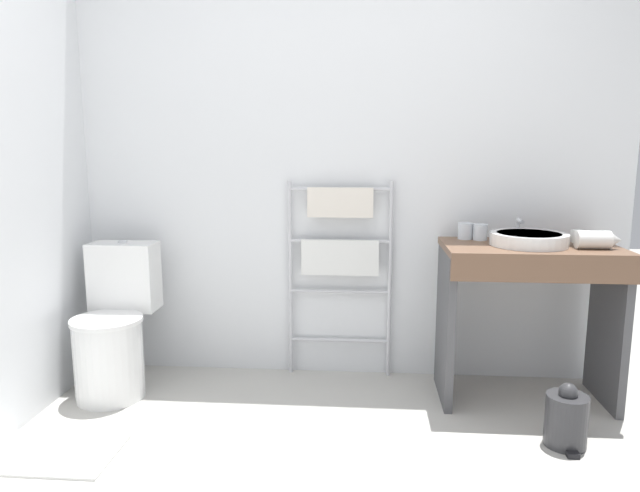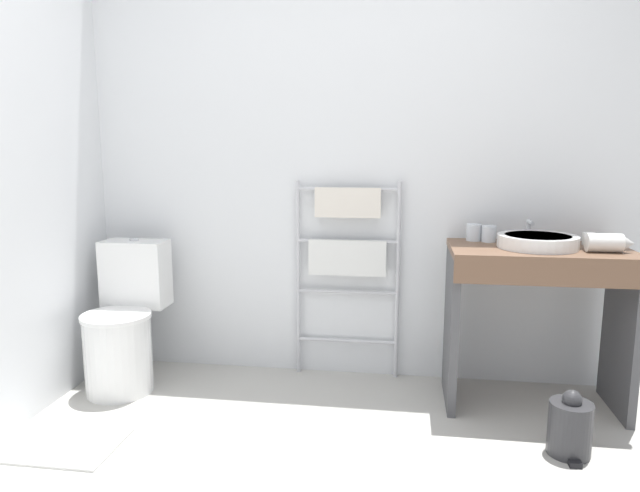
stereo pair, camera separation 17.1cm
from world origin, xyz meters
name	(u,v)px [view 1 (the left image)]	position (x,y,z in m)	size (l,w,h in m)	color
wall_back	(342,146)	(0.00, 1.61, 1.32)	(3.18, 0.12, 2.64)	silver
toilet	(114,331)	(-1.20, 1.18, 0.34)	(0.37, 0.53, 0.80)	white
towel_radiator	(340,247)	(0.00, 1.50, 0.76)	(0.59, 0.06, 1.13)	silver
vanity_counter	(528,298)	(0.98, 1.25, 0.55)	(0.86, 0.51, 0.82)	brown
sink_basin	(529,239)	(0.96, 1.25, 0.86)	(0.38, 0.38, 0.06)	white
faucet	(519,225)	(0.96, 1.46, 0.90)	(0.02, 0.10, 0.11)	silver
cup_near_wall	(465,231)	(0.68, 1.44, 0.87)	(0.08, 0.08, 0.09)	silver
cup_near_edge	(480,232)	(0.75, 1.41, 0.87)	(0.08, 0.08, 0.09)	silver
hair_dryer	(595,239)	(1.26, 1.19, 0.87)	(0.21, 0.18, 0.09)	white
trash_bin	(566,419)	(1.04, 0.78, 0.13)	(0.18, 0.22, 0.29)	#333335
bath_mat	(52,453)	(-1.20, 0.52, 0.01)	(0.56, 0.36, 0.01)	silver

